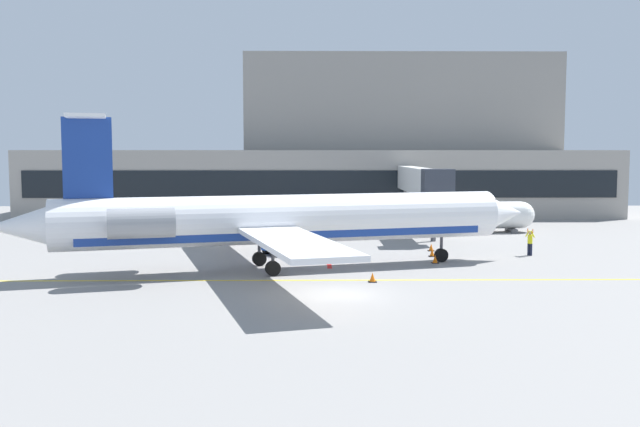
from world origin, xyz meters
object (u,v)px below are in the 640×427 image
at_px(regional_jet, 278,220).
at_px(marshaller, 530,242).
at_px(pushback_tractor, 131,229).
at_px(baggage_tug, 293,240).
at_px(fuel_tank, 497,215).

height_order(regional_jet, marshaller, regional_jet).
bearing_deg(regional_jet, pushback_tractor, 130.53).
xyz_separation_m(pushback_tractor, marshaller, (30.75, -9.48, 0.08)).
bearing_deg(marshaller, baggage_tug, 173.57).
height_order(fuel_tank, marshaller, fuel_tank).
relative_size(pushback_tractor, fuel_tank, 0.59).
xyz_separation_m(regional_jet, baggage_tug, (0.72, 7.79, -2.21)).
xyz_separation_m(baggage_tug, pushback_tractor, (-13.86, 7.58, -0.04)).
xyz_separation_m(baggage_tug, fuel_tank, (18.42, 12.72, 0.64)).
bearing_deg(fuel_tank, baggage_tug, -145.38).
bearing_deg(marshaller, fuel_tank, 84.02).
relative_size(regional_jet, pushback_tractor, 8.17).
relative_size(regional_jet, marshaller, 17.43).
bearing_deg(regional_jet, fuel_tank, 46.98).
bearing_deg(regional_jet, marshaller, 18.49).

